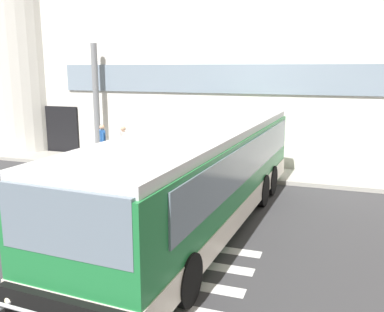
{
  "coord_description": "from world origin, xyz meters",
  "views": [
    {
      "loc": [
        5.62,
        -11.45,
        4.25
      ],
      "look_at": [
        1.37,
        0.9,
        1.5
      ],
      "focal_mm": 39.17,
      "sensor_mm": 36.0,
      "label": 1
    }
  ],
  "objects_px": {
    "passenger_by_doorway": "(124,143)",
    "safety_bollard_yellow": "(258,172)",
    "entry_support_column": "(96,101)",
    "passenger_at_curb_edge": "(151,145)",
    "bus_main_foreground": "(199,179)",
    "passenger_near_column": "(103,141)"
  },
  "relations": [
    {
      "from": "passenger_by_doorway",
      "to": "safety_bollard_yellow",
      "type": "xyz_separation_m",
      "value": [
        5.97,
        -0.75,
        -0.63
      ]
    },
    {
      "from": "entry_support_column",
      "to": "passenger_at_curb_edge",
      "type": "height_order",
      "value": "entry_support_column"
    },
    {
      "from": "bus_main_foreground",
      "to": "passenger_at_curb_edge",
      "type": "height_order",
      "value": "bus_main_foreground"
    },
    {
      "from": "bus_main_foreground",
      "to": "safety_bollard_yellow",
      "type": "relative_size",
      "value": 13.02
    },
    {
      "from": "bus_main_foreground",
      "to": "passenger_by_doorway",
      "type": "xyz_separation_m",
      "value": [
        -5.21,
        5.47,
        -0.26
      ]
    },
    {
      "from": "entry_support_column",
      "to": "safety_bollard_yellow",
      "type": "height_order",
      "value": "entry_support_column"
    },
    {
      "from": "entry_support_column",
      "to": "bus_main_foreground",
      "type": "xyz_separation_m",
      "value": [
        7.12,
        -6.52,
        -1.41
      ]
    },
    {
      "from": "passenger_near_column",
      "to": "safety_bollard_yellow",
      "type": "height_order",
      "value": "passenger_near_column"
    },
    {
      "from": "bus_main_foreground",
      "to": "passenger_by_doorway",
      "type": "bearing_deg",
      "value": 133.63
    },
    {
      "from": "passenger_near_column",
      "to": "passenger_by_doorway",
      "type": "relative_size",
      "value": 1.0
    },
    {
      "from": "bus_main_foreground",
      "to": "safety_bollard_yellow",
      "type": "bearing_deg",
      "value": 80.83
    },
    {
      "from": "passenger_by_doorway",
      "to": "passenger_at_curb_edge",
      "type": "bearing_deg",
      "value": -4.18
    },
    {
      "from": "safety_bollard_yellow",
      "to": "passenger_at_curb_edge",
      "type": "bearing_deg",
      "value": 172.03
    },
    {
      "from": "entry_support_column",
      "to": "bus_main_foreground",
      "type": "relative_size",
      "value": 0.44
    },
    {
      "from": "bus_main_foreground",
      "to": "passenger_near_column",
      "type": "bearing_deg",
      "value": 138.4
    },
    {
      "from": "entry_support_column",
      "to": "passenger_near_column",
      "type": "height_order",
      "value": "entry_support_column"
    },
    {
      "from": "bus_main_foreground",
      "to": "passenger_near_column",
      "type": "relative_size",
      "value": 6.99
    },
    {
      "from": "entry_support_column",
      "to": "passenger_near_column",
      "type": "bearing_deg",
      "value": -48.68
    },
    {
      "from": "safety_bollard_yellow",
      "to": "passenger_by_doorway",
      "type": "bearing_deg",
      "value": 172.89
    },
    {
      "from": "bus_main_foreground",
      "to": "entry_support_column",
      "type": "bearing_deg",
      "value": 137.52
    },
    {
      "from": "entry_support_column",
      "to": "passenger_at_curb_edge",
      "type": "xyz_separation_m",
      "value": [
        3.27,
        -1.15,
        -1.67
      ]
    },
    {
      "from": "passenger_by_doorway",
      "to": "entry_support_column",
      "type": "bearing_deg",
      "value": 151.09
    }
  ]
}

